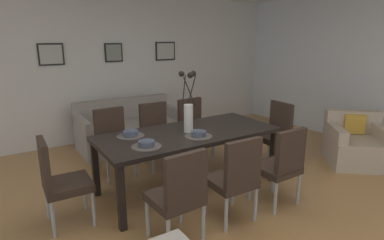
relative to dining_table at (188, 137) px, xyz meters
name	(u,v)px	position (x,y,z in m)	size (l,w,h in m)	color
ground_plane	(211,213)	(-0.12, -0.66, -0.67)	(9.00, 9.00, 0.00)	#A87A47
back_wall_panel	(107,68)	(-0.12, 2.59, 0.63)	(9.00, 0.10, 2.60)	silver
side_window_wall	(374,71)	(3.53, -0.26, 0.63)	(0.10, 6.30, 2.60)	white
dining_table	(188,137)	(0.00, 0.00, 0.00)	(2.20, 0.97, 0.74)	black
dining_chair_near_left	(179,192)	(-0.67, -0.90, -0.16)	(0.46, 0.46, 0.92)	#33261E
dining_chair_near_right	(113,139)	(-0.64, 0.92, -0.16)	(0.45, 0.45, 0.92)	#33261E
dining_chair_far_left	(235,176)	(-0.01, -0.90, -0.16)	(0.45, 0.45, 0.92)	#33261E
dining_chair_far_right	(157,132)	(0.01, 0.91, -0.16)	(0.45, 0.45, 0.92)	#33261E
dining_chair_mid_left	(281,163)	(0.63, -0.92, -0.16)	(0.45, 0.45, 0.92)	#33261E
dining_chair_mid_right	(194,125)	(0.66, 0.90, -0.16)	(0.46, 0.46, 0.92)	#33261E
dining_chair_head_west	(59,178)	(-1.52, -0.01, -0.16)	(0.45, 0.45, 0.92)	#33261E
dining_chair_head_east	(275,130)	(1.53, 0.02, -0.16)	(0.46, 0.46, 0.92)	#33261E
centerpiece_vase	(188,109)	(0.00, 0.00, 0.35)	(0.21, 0.23, 0.73)	silver
placemat_near_left	(146,146)	(-0.66, -0.22, 0.07)	(0.32, 0.32, 0.01)	#4C4742
bowl_near_left	(146,143)	(-0.66, -0.22, 0.11)	(0.17, 0.17, 0.07)	#475166
placemat_near_right	(131,136)	(-0.66, 0.22, 0.07)	(0.32, 0.32, 0.01)	#4C4742
bowl_near_right	(130,133)	(-0.66, 0.22, 0.11)	(0.17, 0.17, 0.07)	#475166
placemat_far_left	(198,136)	(0.00, -0.22, 0.07)	(0.32, 0.32, 0.01)	#4C4742
bowl_far_left	(198,133)	(0.00, -0.22, 0.11)	(0.17, 0.17, 0.07)	#475166
sofa	(130,130)	(-0.01, 1.91, -0.39)	(1.72, 0.84, 0.80)	gray
armchair	(356,145)	(2.57, -0.66, -0.39)	(1.13, 1.13, 0.75)	#B7A893
framed_picture_left	(51,54)	(-1.05, 2.52, 0.91)	(0.40, 0.03, 0.35)	black
framed_picture_center	(114,53)	(0.00, 2.52, 0.91)	(0.32, 0.03, 0.33)	black
framed_picture_right	(165,51)	(1.05, 2.52, 0.91)	(0.42, 0.03, 0.35)	black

